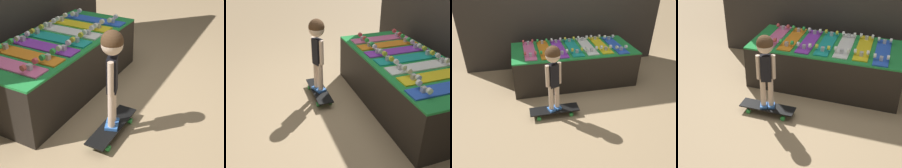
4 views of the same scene
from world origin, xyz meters
The scene contains 11 objects.
ground_plane centered at (0.00, 0.00, 0.00)m, with size 16.00×16.00×0.00m, color tan.
display_rack centered at (0.00, 0.49, 0.28)m, with size 1.92×0.86×0.57m.
skateboard_pink_on_rack centered at (-0.69, 0.51, 0.58)m, with size 0.18×0.76×0.09m.
skateboard_orange_on_rack centered at (-0.46, 0.50, 0.58)m, with size 0.18×0.76×0.09m.
skateboard_purple_on_rack centered at (-0.23, 0.50, 0.58)m, with size 0.18×0.76×0.09m.
skateboard_teal_on_rack centered at (0.00, 0.51, 0.58)m, with size 0.18×0.76×0.09m.
skateboard_white_on_rack centered at (0.23, 0.51, 0.58)m, with size 0.18×0.76×0.09m.
skateboard_yellow_on_rack centered at (0.46, 0.52, 0.58)m, with size 0.18×0.76×0.09m.
skateboard_blue_on_rack centered at (0.69, 0.47, 0.58)m, with size 0.18×0.76×0.09m.
skateboard_on_floor centered at (-0.47, -0.39, 0.07)m, with size 0.64×0.18×0.09m.
child centered at (-0.47, -0.39, 0.70)m, with size 0.20×0.18×0.88m.
Camera 2 is at (2.25, -1.09, 1.70)m, focal length 42.00 mm.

